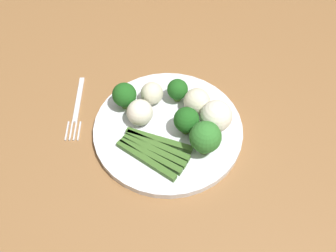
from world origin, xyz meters
TOP-DOWN VIEW (x-y plane):
  - ground_plane at (0.00, 0.00)m, footprint 6.00×6.00m
  - dining_table at (0.00, 0.00)m, footprint 1.20×1.08m
  - chair at (-0.02, -0.67)m, footprint 0.40×0.40m
  - plate at (0.05, 0.02)m, footprint 0.29×0.29m
  - asparagus_bundle at (0.08, 0.08)m, footprint 0.14×0.12m
  - broccoli_left at (0.01, 0.03)m, footprint 0.05×0.05m
  - broccoli_back_right at (0.03, -0.05)m, footprint 0.04×0.04m
  - broccoli_right at (-0.02, 0.07)m, footprint 0.06×0.06m
  - broccoli_outer_edge at (0.13, -0.04)m, footprint 0.05×0.05m
  - cauliflower_back at (0.08, -0.05)m, footprint 0.05×0.05m
  - cauliflower_near_center at (-0.01, -0.02)m, footprint 0.05×0.05m
  - cauliflower_edge at (0.10, 0.00)m, footprint 0.05×0.05m
  - cauliflower_mid at (-0.04, 0.02)m, footprint 0.06×0.06m
  - fork at (0.24, -0.04)m, footprint 0.03×0.17m

SIDE VIEW (x-z plane):
  - ground_plane at x=0.00m, z-range -0.02..0.00m
  - chair at x=-0.02m, z-range 0.07..0.94m
  - dining_table at x=0.00m, z-range 0.27..0.99m
  - fork at x=0.24m, z-range 0.72..0.73m
  - plate at x=0.05m, z-range 0.72..0.74m
  - asparagus_bundle at x=0.08m, z-range 0.74..0.75m
  - cauliflower_back at x=0.08m, z-range 0.74..0.78m
  - cauliflower_edge at x=0.10m, z-range 0.74..0.79m
  - cauliflower_near_center at x=-0.01m, z-range 0.74..0.79m
  - broccoli_back_right at x=0.03m, z-range 0.74..0.79m
  - cauliflower_mid at x=-0.04m, z-range 0.74..0.80m
  - broccoli_outer_edge at x=0.13m, z-range 0.74..0.80m
  - broccoli_left at x=0.01m, z-range 0.74..0.80m
  - broccoli_right at x=-0.02m, z-range 0.74..0.82m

